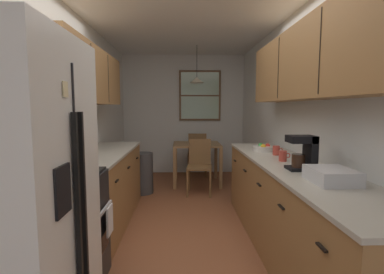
# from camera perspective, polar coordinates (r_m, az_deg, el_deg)

# --- Properties ---
(ground_plane) EXTENTS (12.00, 12.00, 0.00)m
(ground_plane) POSITION_cam_1_polar(r_m,az_deg,el_deg) (3.89, -1.36, -15.62)
(ground_plane) COLOR brown
(wall_left) EXTENTS (0.10, 9.00, 2.55)m
(wall_left) POSITION_cam_1_polar(r_m,az_deg,el_deg) (3.85, -21.95, 3.21)
(wall_left) COLOR silver
(wall_left) RESTS_ON ground
(wall_right) EXTENTS (0.10, 9.00, 2.55)m
(wall_right) POSITION_cam_1_polar(r_m,az_deg,el_deg) (3.88, 18.98, 3.33)
(wall_right) COLOR silver
(wall_right) RESTS_ON ground
(wall_back) EXTENTS (4.40, 0.10, 2.55)m
(wall_back) POSITION_cam_1_polar(r_m,az_deg,el_deg) (6.27, -1.67, 4.50)
(wall_back) COLOR silver
(wall_back) RESTS_ON ground
(ceiling_slab) EXTENTS (4.40, 9.00, 0.08)m
(ceiling_slab) POSITION_cam_1_polar(r_m,az_deg,el_deg) (3.80, -1.46, 23.70)
(ceiling_slab) COLOR white
(refrigerator) EXTENTS (0.77, 0.78, 1.78)m
(refrigerator) POSITION_cam_1_polar(r_m,az_deg,el_deg) (1.75, -33.58, -13.01)
(refrigerator) COLOR white
(refrigerator) RESTS_ON ground
(stove_range) EXTENTS (0.66, 0.66, 1.10)m
(stove_range) POSITION_cam_1_polar(r_m,az_deg,el_deg) (2.53, -25.18, -16.87)
(stove_range) COLOR black
(stove_range) RESTS_ON ground
(microwave_over_range) EXTENTS (0.39, 0.61, 0.32)m
(microwave_over_range) POSITION_cam_1_polar(r_m,az_deg,el_deg) (2.40, -28.91, 9.59)
(microwave_over_range) COLOR white
(counter_left) EXTENTS (0.64, 1.98, 0.90)m
(counter_left) POSITION_cam_1_polar(r_m,az_deg,el_deg) (3.72, -17.17, -9.59)
(counter_left) COLOR olive
(counter_left) RESTS_ON ground
(upper_cabinets_left) EXTENTS (0.33, 2.06, 0.64)m
(upper_cabinets_left) POSITION_cam_1_polar(r_m,az_deg,el_deg) (3.60, -20.24, 11.37)
(upper_cabinets_left) COLOR olive
(counter_right) EXTENTS (0.64, 3.08, 0.90)m
(counter_right) POSITION_cam_1_polar(r_m,az_deg,el_deg) (2.99, 19.01, -13.52)
(counter_right) COLOR olive
(counter_right) RESTS_ON ground
(upper_cabinets_right) EXTENTS (0.33, 2.76, 0.68)m
(upper_cabinets_right) POSITION_cam_1_polar(r_m,az_deg,el_deg) (2.86, 23.04, 13.73)
(upper_cabinets_right) COLOR olive
(dining_table) EXTENTS (0.87, 0.80, 0.76)m
(dining_table) POSITION_cam_1_polar(r_m,az_deg,el_deg) (5.35, 0.95, -2.66)
(dining_table) COLOR olive
(dining_table) RESTS_ON ground
(dining_chair_near) EXTENTS (0.44, 0.44, 0.90)m
(dining_chair_near) POSITION_cam_1_polar(r_m,az_deg,el_deg) (4.77, 1.52, -5.30)
(dining_chair_near) COLOR brown
(dining_chair_near) RESTS_ON ground
(dining_chair_far) EXTENTS (0.42, 0.42, 0.90)m
(dining_chair_far) POSITION_cam_1_polar(r_m,az_deg,el_deg) (5.97, 1.07, -3.04)
(dining_chair_far) COLOR brown
(dining_chair_far) RESTS_ON ground
(pendant_light) EXTENTS (0.26, 0.26, 0.67)m
(pendant_light) POSITION_cam_1_polar(r_m,az_deg,el_deg) (5.31, 0.97, 11.31)
(pendant_light) COLOR black
(back_window) EXTENTS (0.89, 0.05, 1.07)m
(back_window) POSITION_cam_1_polar(r_m,az_deg,el_deg) (6.21, 1.60, 8.24)
(back_window) COLOR brown
(trash_bin) EXTENTS (0.35, 0.35, 0.68)m
(trash_bin) POSITION_cam_1_polar(r_m,az_deg,el_deg) (4.87, -9.84, -7.10)
(trash_bin) COLOR #3F3F42
(trash_bin) RESTS_ON ground
(storage_canister) EXTENTS (0.12, 0.12, 0.18)m
(storage_canister) POSITION_cam_1_polar(r_m,az_deg,el_deg) (2.96, -20.94, -2.95)
(storage_canister) COLOR #265999
(storage_canister) RESTS_ON counter_left
(dish_towel) EXTENTS (0.02, 0.16, 0.24)m
(dish_towel) POSITION_cam_1_polar(r_m,az_deg,el_deg) (2.56, -16.09, -15.61)
(dish_towel) COLOR white
(coffee_maker) EXTENTS (0.22, 0.18, 0.29)m
(coffee_maker) POSITION_cam_1_polar(r_m,az_deg,el_deg) (2.60, 21.49, -2.77)
(coffee_maker) COLOR black
(coffee_maker) RESTS_ON counter_right
(mug_by_coffeemaker) EXTENTS (0.11, 0.08, 0.10)m
(mug_by_coffeemaker) POSITION_cam_1_polar(r_m,az_deg,el_deg) (3.32, 16.48, -2.59)
(mug_by_coffeemaker) COLOR #BF3F33
(mug_by_coffeemaker) RESTS_ON counter_right
(mug_spare) EXTENTS (0.11, 0.08, 0.10)m
(mug_spare) POSITION_cam_1_polar(r_m,az_deg,el_deg) (2.96, 17.69, -3.62)
(mug_spare) COLOR #BF3F33
(mug_spare) RESTS_ON counter_right
(fruit_bowl) EXTENTS (0.24, 0.24, 0.09)m
(fruit_bowl) POSITION_cam_1_polar(r_m,az_deg,el_deg) (3.58, 14.02, -2.15)
(fruit_bowl) COLOR silver
(fruit_bowl) RESTS_ON counter_right
(dish_rack) EXTENTS (0.28, 0.34, 0.10)m
(dish_rack) POSITION_cam_1_polar(r_m,az_deg,el_deg) (2.25, 26.05, -6.93)
(dish_rack) COLOR silver
(dish_rack) RESTS_ON counter_right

